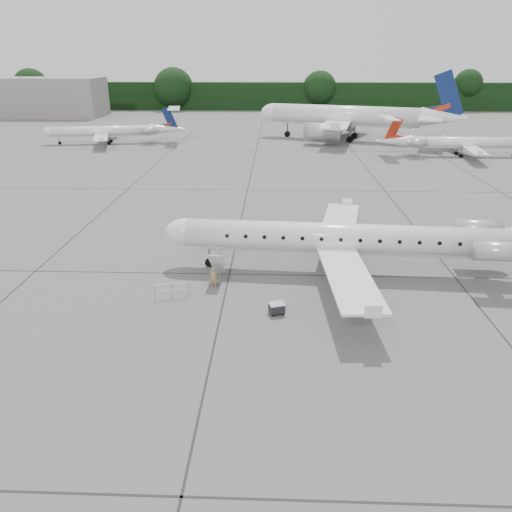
# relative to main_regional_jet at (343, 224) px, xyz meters

# --- Properties ---
(ground) EXTENTS (320.00, 320.00, 0.00)m
(ground) POSITION_rel_main_regional_jet_xyz_m (-1.74, -6.94, -3.79)
(ground) COLOR slate
(ground) RESTS_ON ground
(treeline) EXTENTS (260.00, 4.00, 8.00)m
(treeline) POSITION_rel_main_regional_jet_xyz_m (-1.74, 123.06, 0.21)
(treeline) COLOR black
(treeline) RESTS_ON ground
(terminal_building) EXTENTS (40.00, 14.00, 10.00)m
(terminal_building) POSITION_rel_main_regional_jet_xyz_m (-71.74, 103.06, 1.21)
(terminal_building) COLOR gray
(terminal_building) RESTS_ON ground
(main_regional_jet) EXTENTS (30.96, 23.25, 7.59)m
(main_regional_jet) POSITION_rel_main_regional_jet_xyz_m (0.00, 0.00, 0.00)
(main_regional_jet) COLOR white
(main_regional_jet) RESTS_ON ground
(airstair) EXTENTS (1.01, 2.50, 2.38)m
(airstair) POSITION_rel_main_regional_jet_xyz_m (-9.08, -1.72, -2.60)
(airstair) COLOR white
(airstair) RESTS_ON ground
(passenger) EXTENTS (0.60, 0.44, 1.50)m
(passenger) POSITION_rel_main_regional_jet_xyz_m (-9.17, -3.10, -3.04)
(passenger) COLOR #9A8354
(passenger) RESTS_ON ground
(safety_railing) EXTENTS (2.14, 0.67, 1.00)m
(safety_railing) POSITION_rel_main_regional_jet_xyz_m (-11.79, -4.77, -3.29)
(safety_railing) COLOR #95989D
(safety_railing) RESTS_ON ground
(baggage_cart) EXTENTS (1.08, 0.97, 0.78)m
(baggage_cart) POSITION_rel_main_regional_jet_xyz_m (-4.76, -6.75, -3.40)
(baggage_cart) COLOR black
(baggage_cart) RESTS_ON ground
(bg_narrowbody) EXTENTS (42.33, 36.01, 12.91)m
(bg_narrowbody) POSITION_rel_main_regional_jet_xyz_m (8.19, 64.58, 2.66)
(bg_narrowbody) COLOR white
(bg_narrowbody) RESTS_ON ground
(bg_regional_left) EXTENTS (26.93, 21.31, 6.40)m
(bg_regional_left) POSITION_rel_main_regional_jet_xyz_m (-36.72, 58.57, -0.60)
(bg_regional_left) COLOR white
(bg_regional_left) RESTS_ON ground
(bg_regional_right) EXTENTS (23.64, 17.06, 6.19)m
(bg_regional_right) POSITION_rel_main_regional_jet_xyz_m (25.79, 48.09, -0.70)
(bg_regional_right) COLOR white
(bg_regional_right) RESTS_ON ground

